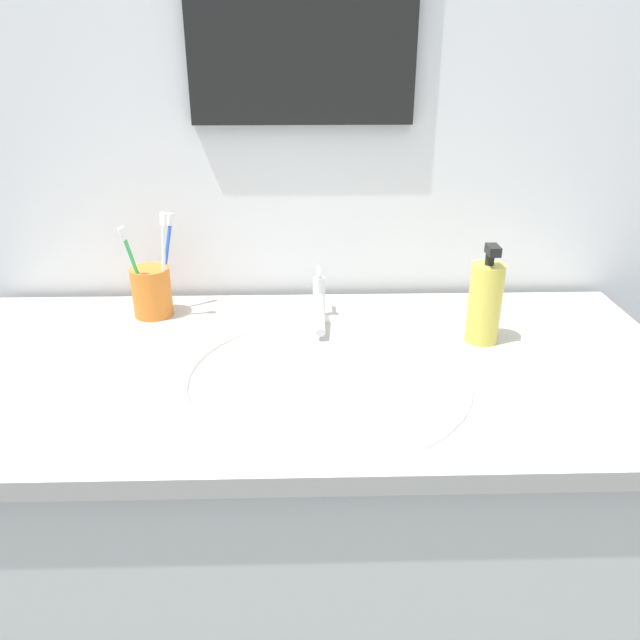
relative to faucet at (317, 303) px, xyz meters
The scene contains 9 objects.
tiled_wall_back 0.36m from the faucet, 98.77° to the left, with size 2.49×0.04×2.40m, color silver.
vanity_counter 0.49m from the faucet, 99.60° to the right, with size 1.29×0.62×0.85m.
sink_basin 0.24m from the faucet, 90.00° to the right, with size 0.48×0.48×0.11m.
faucet is the anchor object (origin of this frame).
toothbrush_cup 0.33m from the faucet, behind, with size 0.08×0.08×0.10m, color orange.
toothbrush_blue 0.32m from the faucet, 166.66° to the left, with size 0.05×0.05×0.19m.
toothbrush_green 0.35m from the faucet, behind, with size 0.04×0.05×0.19m.
toothbrush_white 0.31m from the faucet, behind, with size 0.04×0.02×0.21m.
soap_dispenser 0.31m from the faucet, 17.18° to the right, with size 0.06×0.06×0.18m.
Camera 1 is at (0.00, -0.94, 1.35)m, focal length 35.05 mm.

